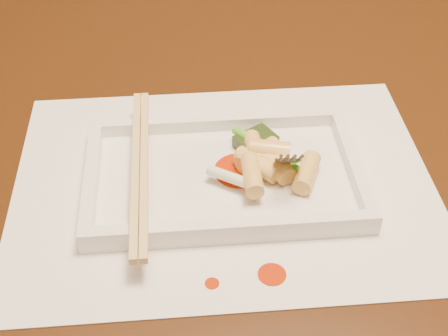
{
  "coord_description": "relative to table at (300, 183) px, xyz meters",
  "views": [
    {
      "loc": [
        -0.14,
        -0.53,
        1.16
      ],
      "look_at": [
        -0.1,
        -0.1,
        0.77
      ],
      "focal_mm": 50.0,
      "sensor_mm": 36.0,
      "label": 1
    }
  ],
  "objects": [
    {
      "name": "plate_rim_left",
      "position": [
        -0.22,
        -0.1,
        0.12
      ],
      "size": [
        0.01,
        0.14,
        0.01
      ],
      "primitive_type": "cube",
      "color": "white",
      "rests_on": "plate_base"
    },
    {
      "name": "rice_cake_2",
      "position": [
        -0.05,
        -0.09,
        0.13
      ],
      "size": [
        0.04,
        0.03,
        0.02
      ],
      "primitive_type": "cylinder",
      "rotation": [
        1.57,
        0.0,
        1.33
      ],
      "color": "#F0D370",
      "rests_on": "plate_base"
    },
    {
      "name": "rice_cake_5",
      "position": [
        -0.08,
        -0.12,
        0.13
      ],
      "size": [
        0.02,
        0.05,
        0.02
      ],
      "primitive_type": "cylinder",
      "rotation": [
        1.57,
        0.0,
        0.0
      ],
      "color": "#F0D370",
      "rests_on": "plate_base"
    },
    {
      "name": "fork",
      "position": [
        -0.03,
        -0.08,
        0.18
      ],
      "size": [
        0.09,
        0.1,
        0.14
      ],
      "primitive_type": null,
      "color": "silver",
      "rests_on": "plate_base"
    },
    {
      "name": "rice_cake_6",
      "position": [
        -0.02,
        -0.11,
        0.12
      ],
      "size": [
        0.03,
        0.05,
        0.02
      ],
      "primitive_type": "cylinder",
      "rotation": [
        1.57,
        0.0,
        2.73
      ],
      "color": "#F0D370",
      "rests_on": "plate_base"
    },
    {
      "name": "sauce_splatter_b",
      "position": [
        -0.12,
        -0.22,
        0.1
      ],
      "size": [
        0.01,
        0.01,
        0.0
      ],
      "primitive_type": "cylinder",
      "color": "#B92A05",
      "rests_on": "placemat"
    },
    {
      "name": "rice_cake_0",
      "position": [
        -0.07,
        -0.08,
        0.12
      ],
      "size": [
        0.02,
        0.04,
        0.02
      ],
      "primitive_type": "cylinder",
      "rotation": [
        1.57,
        0.0,
        0.07
      ],
      "color": "#F0D370",
      "rests_on": "plate_base"
    },
    {
      "name": "rice_cake_4",
      "position": [
        -0.07,
        -0.1,
        0.12
      ],
      "size": [
        0.04,
        0.05,
        0.02
      ],
      "primitive_type": "cylinder",
      "rotation": [
        1.57,
        0.0,
        0.74
      ],
      "color": "#F0D370",
      "rests_on": "plate_base"
    },
    {
      "name": "scallion_white",
      "position": [
        -0.1,
        -0.11,
        0.12
      ],
      "size": [
        0.04,
        0.03,
        0.01
      ],
      "primitive_type": "cylinder",
      "rotation": [
        1.57,
        0.0,
        1.0
      ],
      "color": "#EAEACC",
      "rests_on": "plate_base"
    },
    {
      "name": "placemat",
      "position": [
        -0.1,
        -0.1,
        0.1
      ],
      "size": [
        0.4,
        0.3,
        0.0
      ],
      "primitive_type": "cube",
      "color": "white",
      "rests_on": "table"
    },
    {
      "name": "rice_cake_7",
      "position": [
        -0.07,
        -0.08,
        0.12
      ],
      "size": [
        0.05,
        0.04,
        0.02
      ],
      "primitive_type": "cylinder",
      "rotation": [
        1.57,
        0.0,
        2.25
      ],
      "color": "#F0D370",
      "rests_on": "plate_base"
    },
    {
      "name": "plate_rim_right",
      "position": [
        0.02,
        -0.1,
        0.12
      ],
      "size": [
        0.01,
        0.14,
        0.01
      ],
      "primitive_type": "cube",
      "color": "white",
      "rests_on": "plate_base"
    },
    {
      "name": "chopstick_a",
      "position": [
        -0.18,
        -0.1,
        0.13
      ],
      "size": [
        0.01,
        0.23,
        0.01
      ],
      "primitive_type": "cube",
      "rotation": [
        0.0,
        0.0,
        0.0
      ],
      "color": "#DFBB6F",
      "rests_on": "plate_rim_near"
    },
    {
      "name": "plate_rim_near",
      "position": [
        -0.1,
        -0.17,
        0.12
      ],
      "size": [
        0.26,
        0.01,
        0.01
      ],
      "primitive_type": "cube",
      "color": "white",
      "rests_on": "plate_base"
    },
    {
      "name": "plate_base",
      "position": [
        -0.1,
        -0.1,
        0.11
      ],
      "size": [
        0.26,
        0.16,
        0.01
      ],
      "primitive_type": "cube",
      "color": "white",
      "rests_on": "placemat"
    },
    {
      "name": "sauce_blob_0",
      "position": [
        -0.08,
        -0.09,
        0.11
      ],
      "size": [
        0.05,
        0.05,
        0.0
      ],
      "primitive_type": "cylinder",
      "color": "#B92A05",
      "rests_on": "plate_base"
    },
    {
      "name": "sauce_splatter_a",
      "position": [
        -0.07,
        -0.21,
        0.1
      ],
      "size": [
        0.02,
        0.02,
        0.0
      ],
      "primitive_type": "cylinder",
      "color": "#B92A05",
      "rests_on": "placemat"
    },
    {
      "name": "plate_rim_far",
      "position": [
        -0.1,
        -0.03,
        0.12
      ],
      "size": [
        0.26,
        0.01,
        0.01
      ],
      "primitive_type": "cube",
      "color": "white",
      "rests_on": "plate_base"
    },
    {
      "name": "veg_piece",
      "position": [
        -0.06,
        -0.06,
        0.12
      ],
      "size": [
        0.05,
        0.04,
        0.01
      ],
      "primitive_type": "cube",
      "rotation": [
        0.0,
        0.0,
        0.54
      ],
      "color": "black",
      "rests_on": "plate_base"
    },
    {
      "name": "scallion_green",
      "position": [
        -0.06,
        -0.08,
        0.12
      ],
      "size": [
        0.06,
        0.07,
        0.01
      ],
      "primitive_type": "cylinder",
      "rotation": [
        1.57,
        0.0,
        0.67
      ],
      "color": "#42A21A",
      "rests_on": "plate_base"
    },
    {
      "name": "chopstick_b",
      "position": [
        -0.17,
        -0.1,
        0.13
      ],
      "size": [
        0.01,
        0.23,
        0.01
      ],
      "primitive_type": "cube",
      "rotation": [
        0.0,
        0.0,
        0.0
      ],
      "color": "#DFBB6F",
      "rests_on": "plate_rim_near"
    },
    {
      "name": "rice_cake_1",
      "position": [
        -0.06,
        -0.1,
        0.12
      ],
      "size": [
        0.04,
        0.05,
        0.02
      ],
      "primitive_type": "cylinder",
      "rotation": [
        1.57,
        0.0,
        0.56
      ],
      "color": "#F0D370",
      "rests_on": "plate_base"
    },
    {
      "name": "table",
      "position": [
        0.0,
        0.0,
        0.0
      ],
      "size": [
        1.4,
        0.9,
        0.75
      ],
      "color": "black",
      "rests_on": "ground"
    },
    {
      "name": "rice_cake_3",
      "position": [
        -0.05,
        -0.1,
        0.12
      ],
      "size": [
        0.03,
        0.05,
        0.02
      ],
      "primitive_type": "cylinder",
      "rotation": [
        1.57,
        0.0,
        0.25
      ],
      "color": "#F0D370",
      "rests_on": "plate_base"
    }
  ]
}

